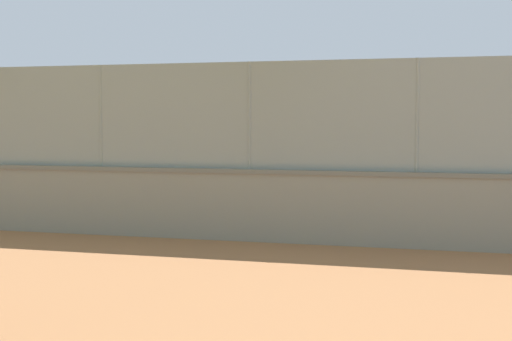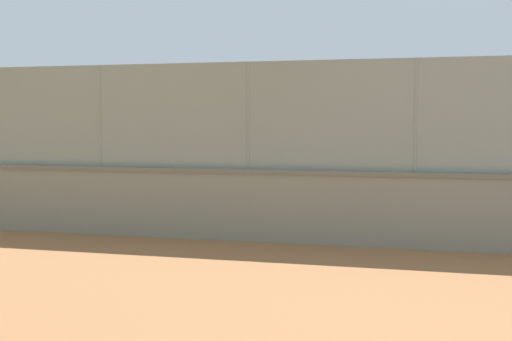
% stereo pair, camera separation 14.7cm
% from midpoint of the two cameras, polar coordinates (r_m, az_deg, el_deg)
% --- Properties ---
extents(ground_plane, '(260.00, 260.00, 0.00)m').
position_cam_midpoint_polar(ground_plane, '(25.20, 3.14, -1.21)').
color(ground_plane, '#A36B42').
extents(perimeter_wall, '(24.83, 1.07, 1.34)m').
position_cam_midpoint_polar(perimeter_wall, '(13.69, -0.29, -2.64)').
color(perimeter_wall, gray).
rests_on(perimeter_wall, ground_plane).
extents(fence_panel_on_wall, '(24.39, 0.71, 1.98)m').
position_cam_midpoint_polar(fence_panel_on_wall, '(13.60, -0.29, 4.30)').
color(fence_panel_on_wall, gray).
rests_on(fence_panel_on_wall, perimeter_wall).
extents(player_at_service_line, '(0.81, 0.99, 1.63)m').
position_cam_midpoint_polar(player_at_service_line, '(18.81, -13.21, -0.09)').
color(player_at_service_line, navy).
rests_on(player_at_service_line, ground_plane).
extents(player_foreground_swinging, '(0.76, 1.27, 1.64)m').
position_cam_midpoint_polar(player_foreground_swinging, '(17.63, 14.58, -0.35)').
color(player_foreground_swinging, black).
rests_on(player_foreground_swinging, ground_plane).
extents(sports_ball, '(0.07, 0.07, 0.07)m').
position_cam_midpoint_polar(sports_ball, '(17.03, -11.40, 1.16)').
color(sports_ball, '#3399D8').
extents(courtside_bench, '(1.61, 0.42, 0.87)m').
position_cam_midpoint_polar(courtside_bench, '(14.80, 7.09, -3.02)').
color(courtside_bench, '#4C6B4C').
rests_on(courtside_bench, ground_plane).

